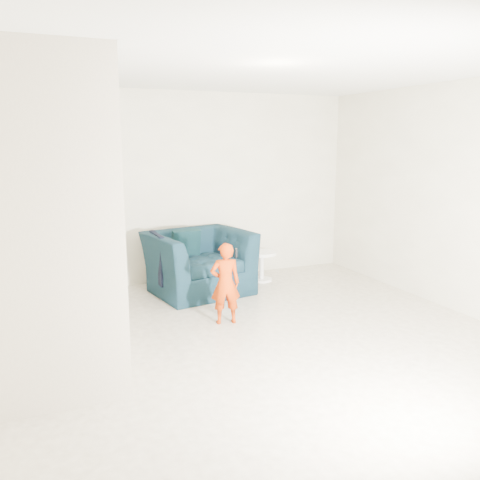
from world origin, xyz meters
The scene contains 11 objects.
floor centered at (0.00, 0.00, 0.00)m, with size 5.50×5.50×0.00m, color gray.
ceiling centered at (0.00, 0.00, 2.70)m, with size 5.50×5.50×0.00m, color silver.
back_wall centered at (0.00, 2.75, 1.35)m, with size 5.00×5.00×0.00m, color #B5AE93.
right_wall centered at (2.50, 0.00, 1.35)m, with size 5.50×5.50×0.00m, color #B5AE93.
armchair centered at (-0.09, 2.05, 0.41)m, with size 1.26×1.11×0.82m, color black.
toddler centered at (-0.20, 0.80, 0.46)m, with size 0.33×0.22×0.92m, color #A02B05.
side_table centered at (0.93, 2.22, 0.29)m, with size 0.44×0.44×0.44m.
staircase centered at (-2.00, 0.55, 0.95)m, with size 1.02×3.03×3.62m.
cushion centered at (-0.20, 2.25, 0.65)m, with size 0.38×0.11×0.37m, color black.
throw centered at (-0.65, 2.08, 0.52)m, with size 0.06×0.57×0.64m, color black.
phone centered at (-0.07, 0.78, 0.80)m, with size 0.02×0.05×0.10m, color black.
Camera 1 is at (-2.17, -4.26, 2.01)m, focal length 38.00 mm.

